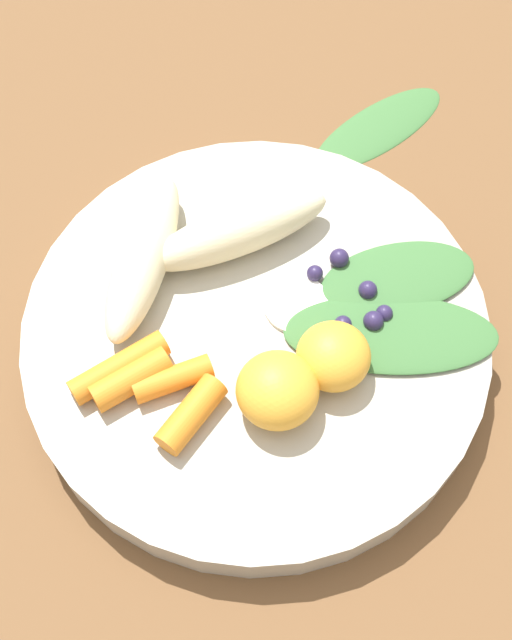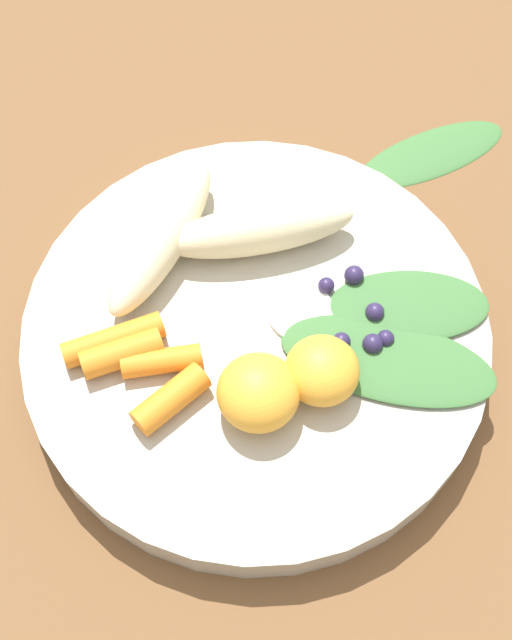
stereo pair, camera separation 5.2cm
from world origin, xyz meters
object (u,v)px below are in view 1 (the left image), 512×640
object	(u,v)px
banana_peeled_left	(143,257)
banana_peeled_right	(238,231)
bowl	(256,339)
kale_leaf_stray	(379,126)
orange_segment_near	(333,356)

from	to	relation	value
banana_peeled_left	banana_peeled_right	xyz separation A→B (m)	(-0.01, -0.06, 0.00)
bowl	banana_peeled_left	xyz separation A→B (m)	(0.07, 0.04, 0.03)
banana_peeled_right	kale_leaf_stray	world-z (taller)	banana_peeled_right
banana_peeled_left	kale_leaf_stray	world-z (taller)	banana_peeled_left
bowl	kale_leaf_stray	size ratio (longest dim) A/B	2.45
bowl	kale_leaf_stray	xyz separation A→B (m)	(0.10, -0.17, -0.01)
banana_peeled_right	orange_segment_near	distance (m)	0.10
kale_leaf_stray	banana_peeled_right	bearing A→B (deg)	-167.57
banana_peeled_right	banana_peeled_left	bearing A→B (deg)	-5.34
banana_peeled_left	banana_peeled_right	world-z (taller)	same
orange_segment_near	banana_peeled_left	bearing A→B (deg)	27.02
banana_peeled_left	kale_leaf_stray	size ratio (longest dim) A/B	1.03
kale_leaf_stray	banana_peeled_left	bearing A→B (deg)	-176.26
bowl	banana_peeled_right	world-z (taller)	banana_peeled_right
bowl	banana_peeled_left	distance (m)	0.09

